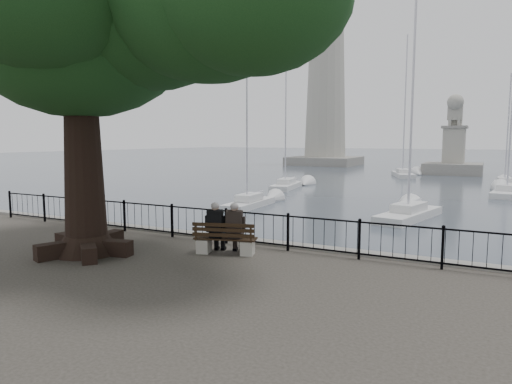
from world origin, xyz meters
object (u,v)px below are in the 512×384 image
Objects in this scene: tree at (107,6)px; lighthouse at (326,81)px; bench at (225,243)px; person_right at (236,230)px; person_left at (217,229)px; lion_monument at (454,154)px.

lighthouse reaches higher than tree.
person_right is (0.23, 0.17, 0.34)m from bench.
person_left is at bearing -74.02° from lighthouse.
person_right is 48.42m from lion_monument.
lighthouse reaches higher than bench.
person_right is at bearing 16.19° from person_left.
tree is at bearing -149.15° from bench.
tree reaches higher than person_left.
tree is (-2.73, -1.66, 5.78)m from person_right.
tree is at bearing -95.56° from lion_monument.
bench is 1.25× the size of person_left.
person_right is 0.04× the size of lighthouse.
person_right reaches higher than bench.
person_left is 6.37m from tree.
lion_monument is at bearing -31.12° from lighthouse.
tree is 0.38× the size of lighthouse.
person_left and person_right have the same top height.
person_left is (-0.28, 0.02, 0.34)m from bench.
person_left is at bearing 34.30° from tree.
bench is 0.15× the size of tree.
lion_monument is (2.37, 48.54, 1.07)m from bench.
person_left is at bearing -93.13° from lion_monument.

